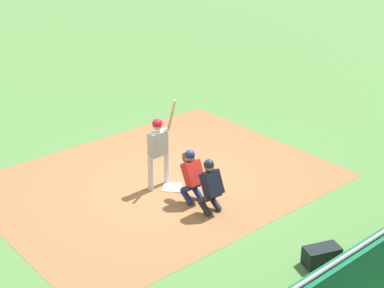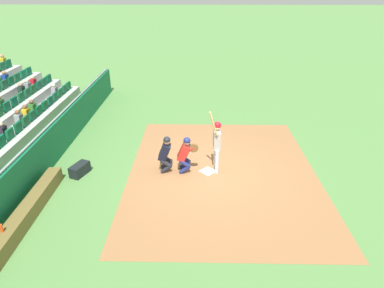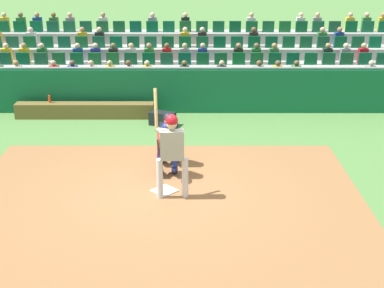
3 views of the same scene
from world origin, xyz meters
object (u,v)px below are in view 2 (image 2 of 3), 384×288
at_px(catcher_crouching, 185,153).
at_px(home_plate_umpire, 166,152).
at_px(dugout_bench, 28,212).
at_px(water_bottle_on_bench, 1,228).
at_px(equipment_duffel_bag, 80,169).
at_px(batter_at_plate, 217,140).
at_px(home_plate_marker, 208,171).

height_order(catcher_crouching, home_plate_umpire, home_plate_umpire).
xyz_separation_m(catcher_crouching, dugout_bench, (2.60, -4.21, -0.50)).
xyz_separation_m(home_plate_umpire, dugout_bench, (2.62, -3.54, -0.48)).
distance_m(catcher_crouching, home_plate_umpire, 0.67).
height_order(water_bottle_on_bench, equipment_duffel_bag, water_bottle_on_bench).
bearing_deg(batter_at_plate, home_plate_umpire, -85.86).
bearing_deg(dugout_bench, home_plate_marker, 117.42).
distance_m(home_plate_marker, water_bottle_on_bench, 6.22).
distance_m(home_plate_umpire, dugout_bench, 4.43).
height_order(batter_at_plate, water_bottle_on_bench, batter_at_plate).
height_order(home_plate_marker, catcher_crouching, catcher_crouching).
distance_m(batter_at_plate, dugout_bench, 5.98).
relative_size(batter_at_plate, home_plate_umpire, 1.72).
distance_m(home_plate_marker, dugout_bench, 5.60).
relative_size(home_plate_marker, catcher_crouching, 0.34).
relative_size(catcher_crouching, dugout_bench, 0.32).
height_order(batter_at_plate, equipment_duffel_bag, batter_at_plate).
distance_m(catcher_crouching, dugout_bench, 4.97).
distance_m(catcher_crouching, water_bottle_on_bench, 5.62).
height_order(home_plate_marker, equipment_duffel_bag, equipment_duffel_bag).
relative_size(dugout_bench, equipment_duffel_bag, 5.75).
bearing_deg(home_plate_marker, equipment_duffel_bag, -86.51).
relative_size(home_plate_marker, batter_at_plate, 0.20).
bearing_deg(catcher_crouching, home_plate_marker, 88.39).
bearing_deg(dugout_bench, batter_at_plate, 117.65).
distance_m(home_plate_umpire, equipment_duffel_bag, 2.93).
relative_size(catcher_crouching, water_bottle_on_bench, 5.94).
bearing_deg(water_bottle_on_bench, catcher_crouching, 130.27).
bearing_deg(home_plate_marker, water_bottle_on_bench, -54.41).
bearing_deg(dugout_bench, home_plate_umpire, 126.54).
bearing_deg(catcher_crouching, equipment_duffel_bag, -85.42).
distance_m(batter_at_plate, catcher_crouching, 1.12).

